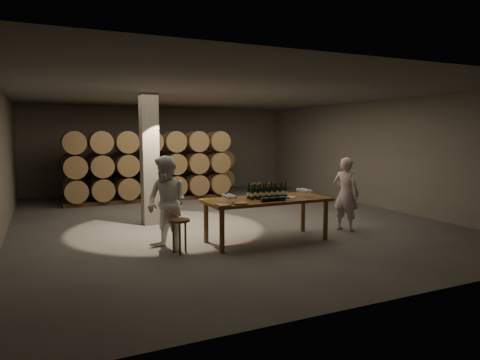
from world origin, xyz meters
name	(u,v)px	position (x,y,z in m)	size (l,w,h in m)	color
room	(150,160)	(-1.80, 0.20, 1.60)	(12.00, 12.00, 12.00)	#4D4B48
tasting_table	(267,203)	(0.00, -2.50, 0.80)	(2.60, 1.10, 0.90)	brown
barrel_stack_back	(152,172)	(-0.57, 5.20, 0.83)	(6.26, 0.95, 1.57)	#512E1C
barrel_stack_front	(150,165)	(-0.96, 3.80, 1.20)	(5.48, 0.95, 2.31)	#512E1C
bottle_cluster	(267,192)	(0.04, -2.45, 1.02)	(0.86, 0.23, 0.33)	black
lying_bottles	(274,199)	(-0.04, -2.87, 0.94)	(0.64, 0.09, 0.09)	black
glass_cluster_left	(229,197)	(-0.91, -2.64, 1.01)	(0.19, 0.41, 0.16)	silver
glass_cluster_right	(304,191)	(0.90, -2.54, 1.02)	(0.19, 0.41, 0.16)	silver
plate	(289,197)	(0.48, -2.58, 0.91)	(0.29, 0.29, 0.02)	silver
notebook_near	(240,203)	(-0.80, -2.90, 0.92)	(0.25, 0.20, 0.03)	#925C35
notebook_corner	(223,205)	(-1.16, -2.92, 0.91)	(0.22, 0.28, 0.02)	#925C35
pen	(245,204)	(-0.69, -2.91, 0.91)	(0.01, 0.01, 0.15)	black
stool	(179,225)	(-1.91, -2.62, 0.53)	(0.39, 0.39, 0.65)	#512E1C
person_man	(346,194)	(2.12, -2.40, 0.85)	(0.62, 0.41, 1.70)	beige
person_woman	(167,204)	(-2.06, -2.32, 0.91)	(0.89, 0.69, 1.82)	white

